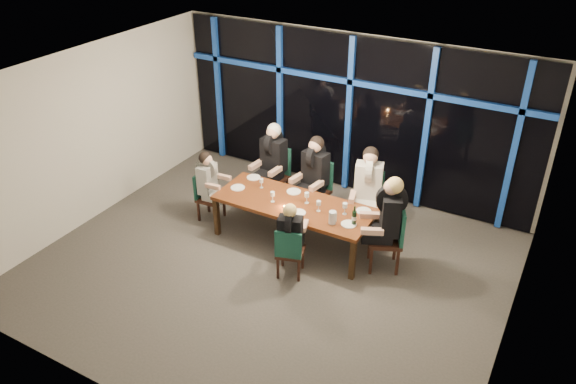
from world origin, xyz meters
name	(u,v)px	position (x,y,z in m)	size (l,w,h in m)	color
room	(267,150)	(0.00, 0.00, 2.02)	(7.04, 7.00, 3.02)	#504B47
window_wall	(350,113)	(0.01, 2.93, 1.55)	(6.86, 0.43, 2.94)	black
dining_table	(294,206)	(0.00, 0.80, 0.68)	(2.60, 1.00, 0.75)	brown
chair_far_left	(276,171)	(-0.96, 1.85, 0.59)	(0.54, 0.54, 1.06)	black
chair_far_mid	(317,186)	(-0.06, 1.75, 0.59)	(0.56, 0.56, 1.05)	black
chair_far_right	(367,199)	(0.90, 1.73, 0.60)	(0.62, 0.62, 1.07)	black
chair_end_left	(207,193)	(-1.70, 0.71, 0.49)	(0.44, 0.44, 0.88)	black
chair_end_right	(391,235)	(1.63, 0.91, 0.60)	(0.66, 0.66, 1.08)	black
chair_near_mid	(289,250)	(0.39, -0.06, 0.48)	(0.50, 0.50, 0.86)	black
diner_far_left	(272,153)	(-0.97, 1.76, 1.01)	(0.55, 0.68, 1.03)	black
diner_far_mid	(314,166)	(-0.08, 1.66, 1.00)	(0.57, 0.69, 1.02)	black
diner_far_right	(369,179)	(0.93, 1.64, 1.02)	(0.63, 0.73, 1.05)	silver
diner_end_left	(209,176)	(-1.62, 0.72, 0.85)	(0.57, 0.46, 0.86)	black
diner_end_right	(388,210)	(1.54, 0.87, 1.03)	(0.74, 0.68, 1.05)	black
diner_near_mid	(291,228)	(0.37, 0.01, 0.83)	(0.51, 0.59, 0.84)	black
plate_far_left	(254,177)	(-1.02, 1.20, 0.76)	(0.24, 0.24, 0.01)	white
plate_far_mid	(294,192)	(-0.17, 1.11, 0.76)	(0.24, 0.24, 0.01)	white
plate_far_right	(364,211)	(1.08, 1.10, 0.76)	(0.24, 0.24, 0.01)	white
plate_end_left	(238,188)	(-1.06, 0.76, 0.76)	(0.24, 0.24, 0.01)	white
plate_end_right	(349,224)	(1.03, 0.64, 0.76)	(0.24, 0.24, 0.01)	white
plate_near_mid	(298,213)	(0.21, 0.55, 0.76)	(0.24, 0.24, 0.01)	white
wine_bottle	(354,218)	(1.10, 0.68, 0.87)	(0.07, 0.07, 0.31)	black
water_pitcher	(332,218)	(0.80, 0.55, 0.85)	(0.13, 0.11, 0.21)	silver
tea_light	(285,207)	(-0.05, 0.60, 0.76)	(0.04, 0.04, 0.03)	#FFAE4C
wine_glass_a	(273,195)	(-0.32, 0.66, 0.88)	(0.07, 0.07, 0.18)	silver
wine_glass_b	(307,195)	(0.18, 0.89, 0.89)	(0.07, 0.07, 0.19)	silver
wine_glass_c	(319,204)	(0.46, 0.76, 0.88)	(0.07, 0.07, 0.18)	silver
wine_glass_d	(261,181)	(-0.72, 0.97, 0.87)	(0.06, 0.06, 0.17)	silver
wine_glass_e	(345,206)	(0.85, 0.88, 0.89)	(0.08, 0.08, 0.20)	silver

